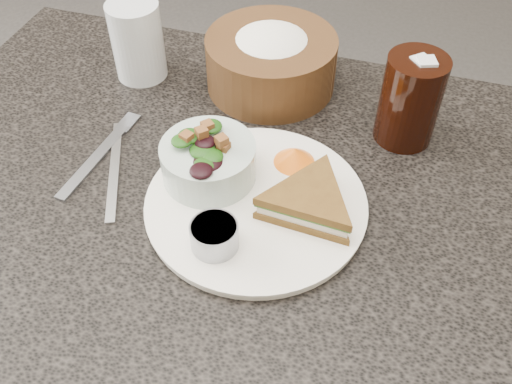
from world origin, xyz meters
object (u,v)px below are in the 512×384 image
Objects in this scene: water_glass at (137,41)px; sandwich at (310,202)px; dressing_ramekin at (214,236)px; salad_bowl at (208,156)px; dinner_plate at (256,204)px; bread_basket at (271,54)px; dining_table at (236,326)px; cola_glass at (411,96)px.

sandwich is at bearing -34.09° from water_glass.
dressing_ramekin is 0.47× the size of water_glass.
salad_bowl reaches higher than sandwich.
dressing_ramekin is (-0.03, -0.08, 0.02)m from dinner_plate.
dinner_plate is 2.28× the size of water_glass.
bread_basket reaches higher than sandwich.
sandwich reaches higher than dining_table.
bread_basket is at bearing 102.03° from dinner_plate.
cola_glass reaches higher than water_glass.
sandwich is at bearing -115.59° from cola_glass.
salad_bowl is at bearing -144.00° from cola_glass.
dressing_ramekin is at bearing -79.73° from dining_table.
water_glass is (-0.43, 0.03, -0.01)m from cola_glass.
sandwich is at bearing -12.05° from dining_table.
cola_glass is (0.10, 0.20, 0.04)m from sandwich.
sandwich is at bearing 1.42° from dinner_plate.
dressing_ramekin is 0.29× the size of bread_basket.
cola_glass reaches higher than sandwich.
dining_table is 0.53m from water_glass.
bread_basket reaches higher than dressing_ramekin.
dinner_plate is 1.98× the size of sandwich.
sandwich is 2.47× the size of dressing_ramekin.
cola_glass reaches higher than dining_table.
cola_glass reaches higher than dressing_ramekin.
sandwich is (0.07, 0.00, 0.03)m from dinner_plate.
sandwich is (0.12, -0.02, 0.41)m from dining_table.
salad_bowl is at bearing -46.31° from water_glass.
salad_bowl is 0.87× the size of cola_glass.
dining_table is at bearing 100.27° from dressing_ramekin.
dining_table is at bearing -0.66° from salad_bowl.
cola_glass is 1.15× the size of water_glass.
dining_table is 6.91× the size of cola_glass.
sandwich is 1.00× the size of cola_glass.
salad_bowl is 0.61× the size of bread_basket.
salad_bowl reaches higher than dining_table.
dressing_ramekin is (-0.10, -0.08, -0.00)m from sandwich.
cola_glass is at bearing 39.46° from dining_table.
dinner_plate is at bearing 72.36° from dressing_ramekin.
dining_table is 0.49m from bread_basket.
salad_bowl is 0.30m from cola_glass.
water_glass is (-0.20, 0.20, 0.01)m from salad_bowl.
dinner_plate is at bearing -19.94° from salad_bowl.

